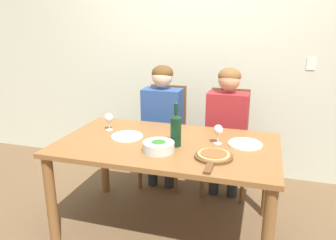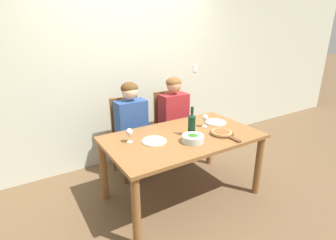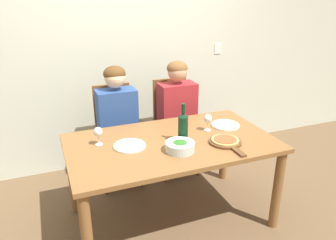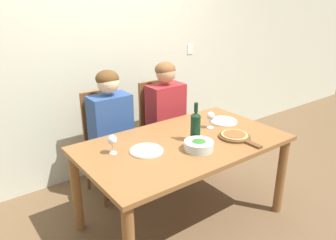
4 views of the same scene
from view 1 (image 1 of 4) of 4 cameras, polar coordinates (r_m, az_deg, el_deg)
name	(u,v)px [view 1 (image 1 of 4)]	position (r m, az deg, el deg)	size (l,w,h in m)	color
ground_plane	(167,227)	(2.87, -0.16, -18.22)	(40.00, 40.00, 0.00)	brown
back_wall	(201,51)	(3.59, 5.79, 11.93)	(10.00, 0.06, 2.70)	beige
dining_table	(167,155)	(2.55, -0.17, -6.14)	(1.67, 0.97, 0.75)	brown
chair_left	(165,132)	(3.42, -0.44, -2.07)	(0.42, 0.42, 1.02)	brown
chair_right	(227,138)	(3.30, 10.28, -3.06)	(0.42, 0.42, 1.02)	brown
person_woman	(162,115)	(3.25, -1.06, 0.86)	(0.47, 0.51, 1.25)	#28282D
person_man	(227,120)	(3.12, 10.22, -0.07)	(0.47, 0.51, 1.25)	#28282D
wine_bottle	(176,129)	(2.41, 1.37, -1.58)	(0.08, 0.08, 0.33)	black
broccoli_bowl	(159,146)	(2.34, -1.65, -4.63)	(0.23, 0.23, 0.08)	silver
dinner_plate_left	(127,136)	(2.65, -7.16, -2.80)	(0.26, 0.26, 0.02)	silver
dinner_plate_right	(245,144)	(2.53, 13.28, -4.06)	(0.26, 0.26, 0.02)	silver
pizza_on_board	(213,156)	(2.25, 7.92, -6.27)	(0.26, 0.40, 0.04)	brown
wine_glass_left	(109,118)	(2.81, -10.28, 0.27)	(0.07, 0.07, 0.15)	silver
wine_glass_right	(218,131)	(2.48, 8.73, -1.85)	(0.07, 0.07, 0.15)	silver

